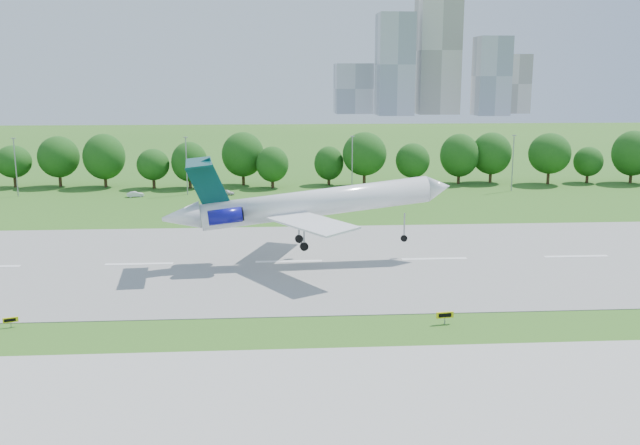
{
  "coord_description": "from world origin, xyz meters",
  "views": [
    {
      "loc": [
        -2.12,
        -68.39,
        24.84
      ],
      "look_at": [
        3.77,
        18.0,
        6.85
      ],
      "focal_mm": 40.0,
      "sensor_mm": 36.0,
      "label": 1
    }
  ],
  "objects_px": {
    "service_vehicle_a": "(135,194)",
    "airliner": "(302,204)",
    "taxi_sign_left": "(11,320)",
    "service_vehicle_b": "(227,192)"
  },
  "relations": [
    {
      "from": "airliner",
      "to": "service_vehicle_a",
      "type": "xyz_separation_m",
      "value": [
        -32.29,
        54.75,
        -7.48
      ]
    },
    {
      "from": "airliner",
      "to": "service_vehicle_a",
      "type": "height_order",
      "value": "airliner"
    },
    {
      "from": "service_vehicle_a",
      "to": "service_vehicle_b",
      "type": "relative_size",
      "value": 1.07
    },
    {
      "from": "airliner",
      "to": "service_vehicle_a",
      "type": "relative_size",
      "value": 11.48
    },
    {
      "from": "service_vehicle_a",
      "to": "airliner",
      "type": "bearing_deg",
      "value": -165.92
    },
    {
      "from": "taxi_sign_left",
      "to": "service_vehicle_a",
      "type": "height_order",
      "value": "service_vehicle_a"
    },
    {
      "from": "airliner",
      "to": "taxi_sign_left",
      "type": "relative_size",
      "value": 27.23
    },
    {
      "from": "airliner",
      "to": "service_vehicle_b",
      "type": "bearing_deg",
      "value": 97.23
    },
    {
      "from": "taxi_sign_left",
      "to": "service_vehicle_b",
      "type": "bearing_deg",
      "value": 59.64
    },
    {
      "from": "taxi_sign_left",
      "to": "service_vehicle_a",
      "type": "xyz_separation_m",
      "value": [
        -1.99,
        78.17,
        -0.2
      ]
    }
  ]
}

